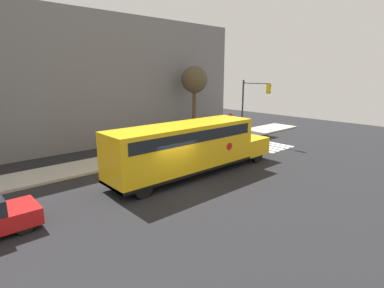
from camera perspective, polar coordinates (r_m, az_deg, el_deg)
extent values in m
plane|color=black|center=(16.58, -3.49, -8.09)|extent=(60.00, 60.00, 0.00)
cube|color=#B2ADA3|center=(21.78, -14.21, -3.03)|extent=(44.00, 3.00, 0.15)
cube|color=slate|center=(26.90, -21.49, 11.08)|extent=(32.00, 4.00, 10.85)
cube|color=white|center=(25.15, 12.36, -0.92)|extent=(0.50, 3.20, 0.01)
cube|color=white|center=(25.71, 13.28, -0.66)|extent=(0.50, 3.20, 0.01)
cube|color=white|center=(26.27, 14.16, -0.41)|extent=(0.50, 3.20, 0.01)
cube|color=white|center=(26.84, 15.00, -0.17)|extent=(0.50, 3.20, 0.01)
cube|color=white|center=(27.42, 15.80, 0.05)|extent=(0.50, 3.20, 0.01)
cube|color=yellow|center=(17.60, -1.60, -0.62)|extent=(9.54, 2.50, 2.72)
cube|color=yellow|center=(21.93, 10.21, -0.13)|extent=(2.21, 2.50, 1.17)
cube|color=black|center=(17.95, -1.57, -4.59)|extent=(9.54, 2.54, 0.16)
cube|color=black|center=(17.42, -1.62, 1.97)|extent=(8.77, 2.53, 0.64)
cylinder|color=red|center=(18.53, 7.20, -0.44)|extent=(0.44, 0.02, 0.44)
cylinder|color=black|center=(22.63, 7.83, -1.01)|extent=(1.00, 0.30, 1.00)
cylinder|color=black|center=(21.35, 12.24, -2.06)|extent=(1.00, 0.30, 1.00)
cylinder|color=black|center=(16.91, -13.31, -6.20)|extent=(1.00, 0.30, 1.00)
cylinder|color=black|center=(15.15, -9.32, -8.34)|extent=(1.00, 0.30, 1.00)
cylinder|color=black|center=(14.97, -30.73, -11.14)|extent=(0.64, 0.22, 0.64)
cylinder|color=black|center=(13.55, -29.35, -13.49)|extent=(0.64, 0.22, 0.64)
cylinder|color=#38383A|center=(27.15, 7.16, 2.81)|extent=(0.07, 0.07, 2.31)
cylinder|color=red|center=(26.94, 7.31, 5.14)|extent=(0.62, 0.03, 0.62)
cylinder|color=#38383A|center=(28.13, 9.58, 6.35)|extent=(0.16, 0.16, 5.47)
cylinder|color=#38383A|center=(27.10, 12.14, 11.26)|extent=(0.10, 2.80, 0.10)
cube|color=yellow|center=(26.37, 14.40, 10.12)|extent=(0.28, 0.28, 0.80)
cylinder|color=red|center=(26.28, 14.71, 10.66)|extent=(0.18, 0.02, 0.18)
cylinder|color=#EAB214|center=(26.29, 14.67, 10.09)|extent=(0.18, 0.02, 0.18)
cylinder|color=green|center=(26.30, 14.64, 9.53)|extent=(0.18, 0.02, 0.18)
cylinder|color=brown|center=(28.90, 0.44, 5.99)|extent=(0.37, 0.37, 4.74)
sphere|color=#4C422D|center=(28.68, 0.45, 12.17)|extent=(2.48, 2.48, 2.48)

